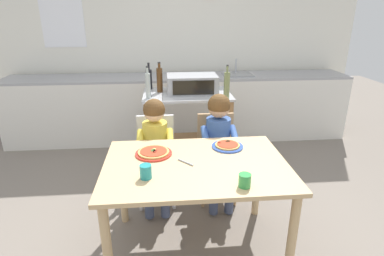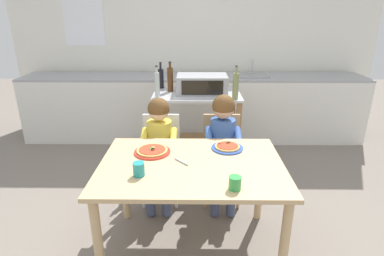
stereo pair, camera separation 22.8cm
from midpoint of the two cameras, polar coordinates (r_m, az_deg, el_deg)
ground_plane at (r=3.47m, az=-3.05°, el=-9.31°), size 10.53×10.53×0.00m
back_wall_tiled at (r=4.66m, az=-4.30°, el=15.95°), size 5.15×0.14×2.70m
kitchen_counter at (r=4.43m, az=-3.81°, el=3.76°), size 4.64×0.60×1.09m
kitchen_island_cart at (r=3.50m, az=-2.75°, el=1.57°), size 0.94×0.60×0.89m
toaster_oven at (r=3.40m, az=-1.93°, el=7.96°), size 0.53×0.35×0.19m
bottle_tall_green_wine at (r=3.23m, az=-10.04°, el=7.67°), size 0.05×0.05×0.33m
bottle_brown_beer at (r=3.63m, az=-9.61°, el=8.79°), size 0.07×0.07×0.30m
bottle_squat_spirits at (r=3.46m, az=-7.81°, el=8.71°), size 0.06×0.06×0.33m
bottle_clear_vinegar at (r=3.18m, az=4.29°, el=7.79°), size 0.06×0.06×0.34m
dining_table at (r=2.24m, az=-2.24°, el=-8.72°), size 1.28×0.89×0.73m
dining_chair_left at (r=2.96m, az=-8.72°, el=-4.59°), size 0.36×0.36×0.81m
dining_chair_right at (r=2.98m, az=2.27°, el=-4.17°), size 0.36×0.36×0.81m
child_in_yellow_shirt at (r=2.78m, az=-9.04°, el=-2.45°), size 0.32×0.42×1.00m
child_in_blue_striped_shirt at (r=2.80m, az=2.64°, el=-1.51°), size 0.32×0.42×1.03m
pizza_plate_red_rimmed at (r=2.35m, az=-9.76°, el=-4.51°), size 0.27×0.27×0.03m
pizza_plate_blue_rimmed at (r=2.44m, az=3.81°, el=-3.29°), size 0.24×0.24×0.03m
drinking_cup_green at (r=1.92m, az=6.18°, el=-9.54°), size 0.08×0.08×0.08m
drinking_cup_teal at (r=2.03m, az=-11.63°, el=-7.85°), size 0.08×0.08×0.09m
serving_spoon at (r=2.20m, az=-4.17°, el=-6.27°), size 0.10×0.11×0.01m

